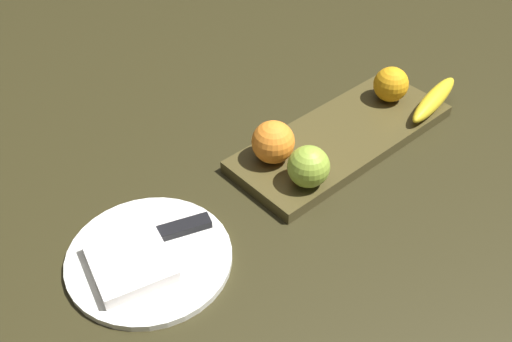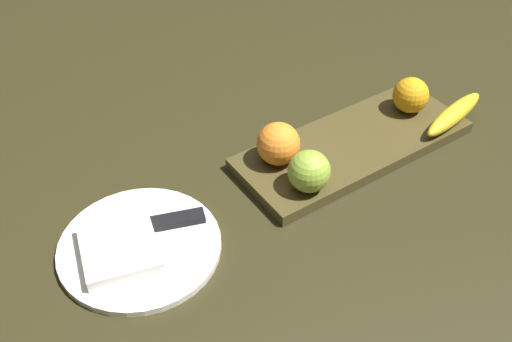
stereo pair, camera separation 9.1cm
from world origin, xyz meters
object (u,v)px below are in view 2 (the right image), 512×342
(banana, at_px, (454,114))
(dinner_plate, at_px, (140,246))
(apple, at_px, (309,171))
(folded_napkin, at_px, (119,248))
(orange_near_banana, at_px, (411,95))
(fruit_tray, at_px, (353,145))
(knife, at_px, (164,223))
(orange_near_apple, at_px, (278,144))

(banana, xyz_separation_m, dinner_plate, (0.59, -0.06, -0.03))
(apple, bearing_deg, folded_napkin, -9.39)
(dinner_plate, height_order, folded_napkin, folded_napkin)
(folded_napkin, bearing_deg, orange_near_banana, -178.72)
(apple, height_order, orange_near_banana, apple)
(banana, bearing_deg, apple, -13.40)
(fruit_tray, bearing_deg, knife, -2.11)
(folded_napkin, bearing_deg, fruit_tray, 180.00)
(fruit_tray, distance_m, apple, 0.15)
(orange_near_apple, bearing_deg, banana, 164.93)
(banana, height_order, orange_near_banana, orange_near_banana)
(apple, height_order, orange_near_apple, orange_near_apple)
(banana, relative_size, knife, 0.95)
(knife, bearing_deg, orange_near_banana, -160.85)
(orange_near_apple, xyz_separation_m, dinner_plate, (0.27, 0.03, -0.05))
(orange_near_apple, relative_size, orange_near_banana, 1.10)
(dinner_plate, bearing_deg, orange_near_banana, -178.65)
(dinner_plate, bearing_deg, banana, 174.48)
(fruit_tray, xyz_separation_m, folded_napkin, (0.43, 0.00, 0.01))
(apple, xyz_separation_m, banana, (-0.32, 0.01, -0.02))
(orange_near_apple, xyz_separation_m, knife, (0.22, 0.02, -0.04))
(apple, height_order, folded_napkin, apple)
(fruit_tray, height_order, folded_napkin, folded_napkin)
(apple, distance_m, folded_napkin, 0.30)
(folded_napkin, bearing_deg, banana, 174.75)
(fruit_tray, bearing_deg, banana, 162.67)
(fruit_tray, height_order, dinner_plate, fruit_tray)
(dinner_plate, height_order, knife, knife)
(dinner_plate, distance_m, knife, 0.05)
(folded_napkin, bearing_deg, dinner_plate, 180.00)
(dinner_plate, bearing_deg, folded_napkin, -0.00)
(folded_napkin, distance_m, knife, 0.08)
(orange_near_banana, bearing_deg, banana, 120.50)
(fruit_tray, xyz_separation_m, knife, (0.36, -0.01, 0.01))
(banana, distance_m, knife, 0.54)
(banana, xyz_separation_m, orange_near_apple, (0.32, -0.09, 0.02))
(apple, relative_size, knife, 0.38)
(orange_near_apple, height_order, folded_napkin, orange_near_apple)
(banana, bearing_deg, orange_near_apple, -27.12)
(dinner_plate, distance_m, folded_napkin, 0.03)
(banana, relative_size, orange_near_banana, 2.61)
(fruit_tray, relative_size, knife, 2.36)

